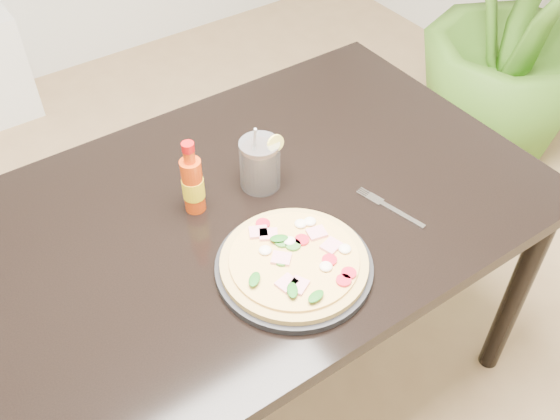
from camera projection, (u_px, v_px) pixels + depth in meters
floor at (290, 403)px, 1.93m from camera, size 4.50×4.50×0.00m
dining_table at (252, 229)px, 1.54m from camera, size 1.40×0.90×0.75m
plate at (294, 267)px, 1.33m from camera, size 0.34×0.34×0.02m
pizza at (294, 260)px, 1.32m from camera, size 0.32×0.32×0.03m
hot_sauce_bottle at (193, 184)px, 1.42m from camera, size 0.06×0.06×0.19m
cola_cup at (260, 165)px, 1.49m from camera, size 0.10×0.10×0.19m
fork at (388, 207)px, 1.47m from camera, size 0.06×0.19×0.00m
houseplant at (524, 11)px, 2.40m from camera, size 0.75×0.75×1.29m
plant_pot at (491, 123)px, 2.78m from camera, size 0.28×0.28×0.22m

